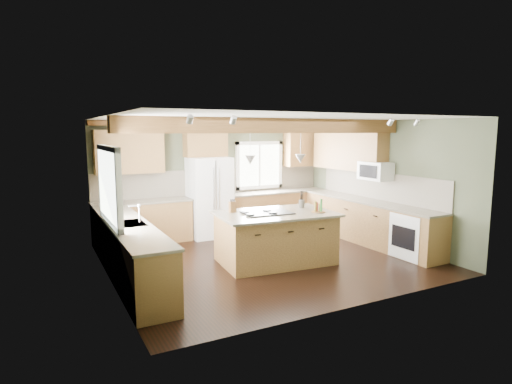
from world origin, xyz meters
TOP-DOWN VIEW (x-y plane):
  - floor at (0.00, 0.00)m, footprint 5.60×5.60m
  - ceiling at (0.00, 0.00)m, footprint 5.60×5.60m
  - wall_back at (0.00, 2.50)m, footprint 5.60×0.00m
  - wall_left at (-2.80, 0.00)m, footprint 0.00×5.00m
  - wall_right at (2.80, 0.00)m, footprint 0.00×5.00m
  - ceiling_beam at (0.00, -0.25)m, footprint 5.55×0.26m
  - soffit_trim at (0.00, 2.40)m, footprint 5.55×0.20m
  - backsplash_back at (0.00, 2.48)m, footprint 5.58×0.03m
  - backsplash_right at (2.78, 0.05)m, footprint 0.03×3.70m
  - base_cab_back_left at (-1.79, 2.20)m, footprint 2.02×0.60m
  - counter_back_left at (-1.79, 2.20)m, footprint 2.06×0.64m
  - base_cab_back_right at (1.49, 2.20)m, footprint 2.62×0.60m
  - counter_back_right at (1.49, 2.20)m, footprint 2.66×0.64m
  - base_cab_left at (-2.50, 0.05)m, footprint 0.60×3.70m
  - counter_left at (-2.50, 0.05)m, footprint 0.64×3.74m
  - base_cab_right at (2.50, 0.05)m, footprint 0.60×3.70m
  - counter_right at (2.50, 0.05)m, footprint 0.64×3.74m
  - upper_cab_back_left at (-1.99, 2.33)m, footprint 1.40×0.35m
  - upper_cab_over_fridge at (-0.30, 2.33)m, footprint 0.96×0.35m
  - upper_cab_right at (2.62, 0.90)m, footprint 0.35×2.20m
  - upper_cab_back_corner at (2.30, 2.33)m, footprint 0.90×0.35m
  - window_left at (-2.78, 0.05)m, footprint 0.04×1.60m
  - window_back at (1.15, 2.48)m, footprint 1.10×0.04m
  - sink at (-2.50, 0.05)m, footprint 0.50×0.65m
  - faucet at (-2.32, 0.05)m, footprint 0.02×0.02m
  - dishwasher at (-2.49, -1.25)m, footprint 0.60×0.60m
  - oven at (2.49, -1.25)m, footprint 0.60×0.72m
  - microwave at (2.58, -0.05)m, footprint 0.40×0.70m
  - pendant_left at (-0.45, -0.21)m, footprint 0.18×0.18m
  - pendant_right at (0.53, -0.30)m, footprint 0.18×0.18m
  - refrigerator at (-0.30, 2.12)m, footprint 0.90×0.74m
  - island at (0.04, -0.25)m, footprint 2.07×1.37m
  - island_top at (0.04, -0.25)m, footprint 2.21×1.52m
  - cooktop at (-0.12, -0.24)m, footprint 0.90×0.64m
  - knife_block at (-0.64, 0.13)m, footprint 0.12×0.09m
  - utensil_crock at (0.75, -0.03)m, footprint 0.12×0.12m
  - bottle_tray at (0.75, -0.57)m, footprint 0.32×0.32m

SIDE VIEW (x-z plane):
  - floor at x=0.00m, z-range 0.00..0.00m
  - dishwasher at x=-2.49m, z-range 0.01..0.85m
  - oven at x=2.49m, z-range 0.01..0.85m
  - base_cab_back_left at x=-1.79m, z-range 0.00..0.88m
  - base_cab_back_right at x=1.49m, z-range 0.00..0.88m
  - base_cab_left at x=-2.50m, z-range 0.00..0.88m
  - base_cab_right at x=2.50m, z-range 0.00..0.88m
  - island at x=0.04m, z-range 0.00..0.88m
  - counter_back_left at x=-1.79m, z-range 0.88..0.92m
  - counter_back_right at x=1.49m, z-range 0.88..0.92m
  - counter_left at x=-2.50m, z-range 0.88..0.92m
  - counter_right at x=2.50m, z-range 0.88..0.92m
  - refrigerator at x=-0.30m, z-range 0.00..1.80m
  - island_top at x=0.04m, z-range 0.88..0.92m
  - sink at x=-2.50m, z-range 0.89..0.92m
  - cooktop at x=-0.12m, z-range 0.92..0.94m
  - utensil_crock at x=0.75m, z-range 0.92..1.07m
  - knife_block at x=-0.64m, z-range 0.92..1.12m
  - bottle_tray at x=0.75m, z-range 0.92..1.15m
  - faucet at x=-2.32m, z-range 0.91..1.19m
  - backsplash_back at x=0.00m, z-range 0.92..1.50m
  - backsplash_right at x=2.78m, z-range 0.92..1.50m
  - wall_back at x=0.00m, z-range -1.50..4.10m
  - wall_left at x=-2.80m, z-range -1.20..3.80m
  - wall_right at x=2.80m, z-range -1.20..3.80m
  - window_back at x=1.15m, z-range 1.05..2.05m
  - window_left at x=-2.78m, z-range 1.02..2.08m
  - microwave at x=2.58m, z-range 1.36..1.74m
  - pendant_left at x=-0.45m, z-range 1.80..1.96m
  - pendant_right at x=0.53m, z-range 1.80..1.96m
  - upper_cab_back_left at x=-1.99m, z-range 1.50..2.40m
  - upper_cab_right at x=2.62m, z-range 1.50..2.40m
  - upper_cab_back_corner at x=2.30m, z-range 1.50..2.40m
  - upper_cab_over_fridge at x=-0.30m, z-range 1.80..2.50m
  - ceiling_beam at x=0.00m, z-range 2.34..2.60m
  - soffit_trim at x=0.00m, z-range 2.49..2.59m
  - ceiling at x=0.00m, z-range 2.60..2.60m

